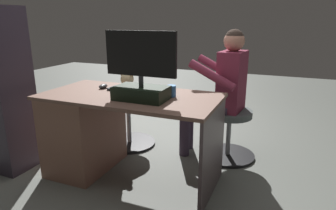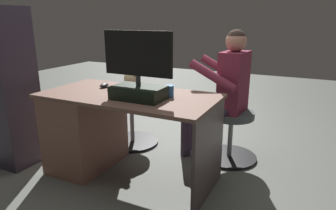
% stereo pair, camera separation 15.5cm
% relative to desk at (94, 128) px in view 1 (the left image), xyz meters
% --- Properties ---
extents(ground_plane, '(10.00, 10.00, 0.00)m').
position_rel_desk_xyz_m(ground_plane, '(-0.37, -0.33, -0.39)').
color(ground_plane, slate).
extents(desk, '(1.41, 0.71, 0.72)m').
position_rel_desk_xyz_m(desk, '(0.00, 0.00, 0.00)').
color(desk, brown).
rests_on(desk, ground_plane).
extents(monitor, '(0.55, 0.24, 0.50)m').
position_rel_desk_xyz_m(monitor, '(-0.52, 0.09, 0.48)').
color(monitor, black).
rests_on(monitor, desk).
extents(keyboard, '(0.42, 0.14, 0.02)m').
position_rel_desk_xyz_m(keyboard, '(-0.33, -0.12, 0.34)').
color(keyboard, black).
rests_on(keyboard, desk).
extents(computer_mouse, '(0.06, 0.10, 0.04)m').
position_rel_desk_xyz_m(computer_mouse, '(-0.04, -0.11, 0.35)').
color(computer_mouse, '#2F2F32').
rests_on(computer_mouse, desk).
extents(cup, '(0.07, 0.07, 0.09)m').
position_rel_desk_xyz_m(cup, '(-0.69, -0.07, 0.38)').
color(cup, '#3372BF').
rests_on(cup, desk).
extents(tv_remote, '(0.05, 0.15, 0.02)m').
position_rel_desk_xyz_m(tv_remote, '(-0.30, 0.05, 0.34)').
color(tv_remote, black).
rests_on(tv_remote, desk).
extents(notebook_binder, '(0.28, 0.34, 0.02)m').
position_rel_desk_xyz_m(notebook_binder, '(-0.46, -0.02, 0.34)').
color(notebook_binder, silver).
rests_on(notebook_binder, desk).
extents(office_chair_teddy, '(0.55, 0.55, 0.47)m').
position_rel_desk_xyz_m(office_chair_teddy, '(0.00, -0.59, -0.12)').
color(office_chair_teddy, black).
rests_on(office_chair_teddy, ground_plane).
extents(teddy_bear, '(0.22, 0.22, 0.31)m').
position_rel_desk_xyz_m(teddy_bear, '(0.00, -0.60, 0.22)').
color(teddy_bear, '#CBBC8B').
rests_on(teddy_bear, office_chair_teddy).
extents(visitor_chair, '(0.52, 0.52, 0.47)m').
position_rel_desk_xyz_m(visitor_chair, '(-1.03, -0.69, -0.12)').
color(visitor_chair, black).
rests_on(visitor_chair, ground_plane).
extents(person, '(0.58, 0.51, 1.21)m').
position_rel_desk_xyz_m(person, '(-0.94, -0.68, 0.32)').
color(person, '#832C44').
rests_on(person, ground_plane).
extents(equipment_rack, '(0.44, 0.36, 1.40)m').
position_rel_desk_xyz_m(equipment_rack, '(0.76, 0.25, 0.31)').
color(equipment_rack, '#2F2834').
rests_on(equipment_rack, ground_plane).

